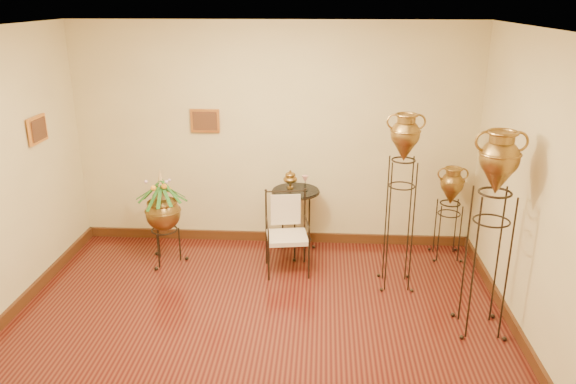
# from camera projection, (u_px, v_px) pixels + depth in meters

# --- Properties ---
(ground) EXTENTS (5.00, 5.00, 0.00)m
(ground) POSITION_uv_depth(u_px,v_px,m) (251.00, 353.00, 5.08)
(ground) COLOR #5A2315
(ground) RESTS_ON ground
(room_shell) EXTENTS (5.02, 5.02, 2.81)m
(room_shell) POSITION_uv_depth(u_px,v_px,m) (246.00, 170.00, 4.51)
(room_shell) COLOR beige
(room_shell) RESTS_ON ground
(amphora_tall) EXTENTS (0.48, 0.48, 1.96)m
(amphora_tall) POSITION_uv_depth(u_px,v_px,m) (401.00, 201.00, 5.96)
(amphora_tall) COLOR black
(amphora_tall) RESTS_ON ground
(amphora_mid) EXTENTS (0.52, 0.52, 1.99)m
(amphora_mid) POSITION_uv_depth(u_px,v_px,m) (490.00, 233.00, 5.13)
(amphora_mid) COLOR black
(amphora_mid) RESTS_ON ground
(amphora_short) EXTENTS (0.39, 0.39, 1.17)m
(amphora_short) POSITION_uv_depth(u_px,v_px,m) (449.00, 212.00, 6.78)
(amphora_short) COLOR black
(amphora_short) RESTS_ON ground
(planter_urn) EXTENTS (0.71, 0.71, 1.21)m
(planter_urn) POSITION_uv_depth(u_px,v_px,m) (163.00, 209.00, 6.61)
(planter_urn) COLOR black
(planter_urn) RESTS_ON ground
(armchair) EXTENTS (0.60, 0.57, 0.94)m
(armchair) POSITION_uv_depth(u_px,v_px,m) (287.00, 234.00, 6.44)
(armchair) COLOR black
(armchair) RESTS_ON ground
(side_table) EXTENTS (0.67, 0.67, 1.05)m
(side_table) POSITION_uv_depth(u_px,v_px,m) (295.00, 220.00, 6.94)
(side_table) COLOR black
(side_table) RESTS_ON ground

